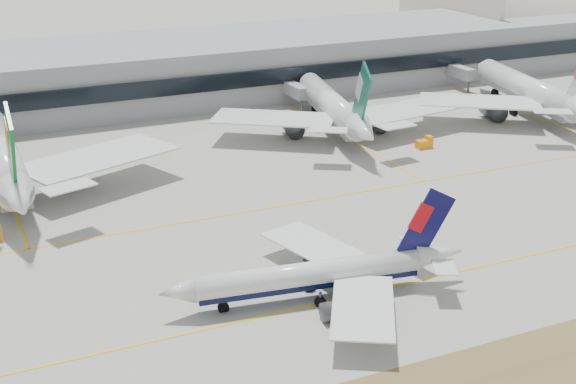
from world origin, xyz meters
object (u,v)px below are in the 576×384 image
taxiing_airliner (320,275)px  hangar (546,42)px  widebody_cathay (334,108)px  widebody_china_air (532,92)px  widebody_eva (3,160)px  terminal (146,72)px

taxiing_airliner → hangar: size_ratio=0.48×
widebody_cathay → widebody_china_air: (51.06, -7.85, 0.26)m
widebody_china_air → widebody_eva: bearing=102.7°
widebody_cathay → hangar: 140.78m
widebody_cathay → hangar: bearing=-48.9°
widebody_eva → terminal: widebody_eva is taller
widebody_china_air → terminal: 99.46m
taxiing_airliner → hangar: bearing=-131.5°
terminal → hangar: (154.56, 20.16, -7.37)m
hangar → widebody_cathay: bearing=-151.1°
widebody_china_air → hangar: bearing=-31.4°
widebody_cathay → hangar: hangar is taller
taxiing_airliner → hangar: 213.42m
taxiing_airliner → widebody_china_air: size_ratio=0.72×
widebody_eva → hangar: size_ratio=0.72×
widebody_china_air → terminal: widebody_china_air is taller
widebody_eva → terminal: bearing=-36.2°
taxiing_airliner → widebody_china_air: (90.20, 62.73, 2.34)m
widebody_eva → hangar: hangar is taller
taxiing_airliner → hangar: hangar is taller
widebody_china_air → hangar: (72.13, 75.79, -5.77)m
widebody_cathay → terminal: widebody_cathay is taller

